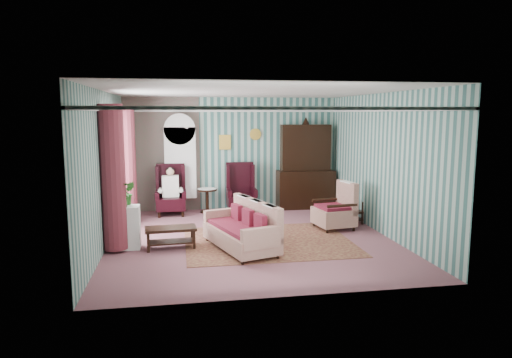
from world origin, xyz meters
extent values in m
plane|color=#884F5A|center=(0.00, 0.00, 0.00)|extent=(6.00, 6.00, 0.00)
cube|color=#36635D|center=(0.00, 3.00, 1.45)|extent=(5.50, 0.02, 2.90)
cube|color=#36635D|center=(0.00, -3.00, 1.45)|extent=(5.50, 0.02, 2.90)
cube|color=#36635D|center=(-2.75, 0.00, 1.45)|extent=(0.02, 6.00, 2.90)
cube|color=#36635D|center=(2.75, 0.00, 1.45)|extent=(0.02, 6.00, 2.90)
cube|color=silver|center=(0.00, 0.00, 2.90)|extent=(5.50, 6.00, 0.02)
cube|color=#864450|center=(-1.80, 2.99, 1.45)|extent=(1.90, 0.01, 2.90)
cube|color=silver|center=(0.00, 0.00, 2.55)|extent=(5.50, 6.00, 0.05)
cube|color=white|center=(-2.72, 0.60, 1.55)|extent=(0.04, 1.50, 1.90)
cylinder|color=maroon|center=(-2.55, -0.45, 1.35)|extent=(0.44, 0.44, 2.60)
cylinder|color=maroon|center=(-2.55, 1.65, 1.35)|extent=(0.44, 0.44, 2.60)
cube|color=gold|center=(-0.20, 2.97, 1.75)|extent=(0.30, 0.03, 0.38)
cube|color=silver|center=(-1.35, 2.84, 1.12)|extent=(0.80, 0.28, 2.24)
cube|color=black|center=(1.90, 2.72, 1.18)|extent=(1.50, 0.56, 2.36)
cube|color=black|center=(-1.60, 2.45, 0.62)|extent=(0.76, 0.80, 1.25)
cube|color=black|center=(0.15, 2.45, 0.62)|extent=(0.76, 0.80, 1.25)
cylinder|color=black|center=(-0.70, 2.60, 0.30)|extent=(0.50, 0.50, 0.60)
cube|color=black|center=(2.47, 0.90, 0.27)|extent=(0.45, 0.38, 0.54)
cube|color=silver|center=(-2.40, -0.30, 0.40)|extent=(0.55, 0.35, 0.80)
cube|color=#4E1A1B|center=(0.30, -0.30, 0.01)|extent=(3.20, 2.60, 0.01)
cube|color=beige|center=(-0.30, -0.72, 0.50)|extent=(1.47, 2.01, 1.00)
cube|color=beige|center=(1.90, 0.46, 0.47)|extent=(1.01, 0.97, 0.94)
cube|color=black|center=(-1.56, -0.41, 0.20)|extent=(0.96, 0.51, 0.39)
imported|color=#184F1B|center=(-2.41, -0.38, 1.03)|extent=(0.53, 0.49, 0.47)
imported|color=#274F18|center=(-2.33, -0.15, 1.02)|extent=(0.28, 0.25, 0.44)
imported|color=#205A1C|center=(-2.48, -0.23, 1.02)|extent=(0.30, 0.30, 0.44)
camera|label=1|loc=(-1.38, -8.79, 2.48)|focal=32.00mm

